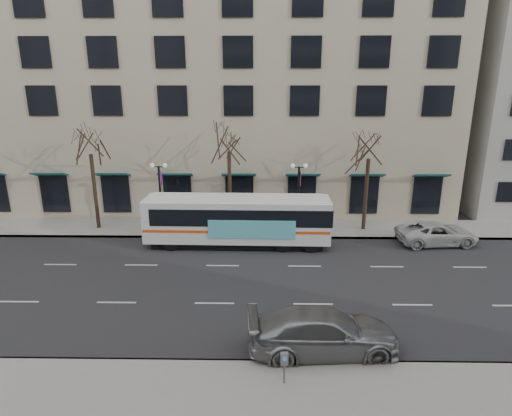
{
  "coord_description": "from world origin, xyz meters",
  "views": [
    {
      "loc": [
        2.42,
        -21.64,
        10.85
      ],
      "look_at": [
        2.05,
        1.26,
        4.0
      ],
      "focal_mm": 30.0,
      "sensor_mm": 36.0,
      "label": 1
    }
  ],
  "objects_px": {
    "city_bus": "(239,219)",
    "tree_far_left": "(89,141)",
    "tree_far_mid": "(229,138)",
    "pay_station": "(284,361)",
    "white_pickup": "(437,233)",
    "lamp_post_right": "(298,195)",
    "silver_car": "(323,332)",
    "lamp_post_left": "(160,194)",
    "tree_far_right": "(370,145)"
  },
  "relations": [
    {
      "from": "tree_far_left",
      "to": "tree_far_right",
      "type": "height_order",
      "value": "tree_far_left"
    },
    {
      "from": "tree_far_right",
      "to": "city_bus",
      "type": "distance_m",
      "value": 10.7
    },
    {
      "from": "tree_far_right",
      "to": "city_bus",
      "type": "bearing_deg",
      "value": -161.89
    },
    {
      "from": "tree_far_mid",
      "to": "white_pickup",
      "type": "bearing_deg",
      "value": -10.21
    },
    {
      "from": "tree_far_mid",
      "to": "city_bus",
      "type": "distance_m",
      "value": 5.94
    },
    {
      "from": "tree_far_right",
      "to": "tree_far_left",
      "type": "bearing_deg",
      "value": 180.0
    },
    {
      "from": "lamp_post_left",
      "to": "silver_car",
      "type": "height_order",
      "value": "lamp_post_left"
    },
    {
      "from": "tree_far_left",
      "to": "lamp_post_right",
      "type": "height_order",
      "value": "tree_far_left"
    },
    {
      "from": "tree_far_mid",
      "to": "lamp_post_right",
      "type": "distance_m",
      "value": 6.41
    },
    {
      "from": "white_pickup",
      "to": "lamp_post_right",
      "type": "bearing_deg",
      "value": 72.83
    },
    {
      "from": "tree_far_left",
      "to": "silver_car",
      "type": "distance_m",
      "value": 21.96
    },
    {
      "from": "tree_far_right",
      "to": "pay_station",
      "type": "distance_m",
      "value": 19.22
    },
    {
      "from": "silver_car",
      "to": "tree_far_mid",
      "type": "bearing_deg",
      "value": 14.61
    },
    {
      "from": "lamp_post_right",
      "to": "white_pickup",
      "type": "relative_size",
      "value": 0.96
    },
    {
      "from": "tree_far_mid",
      "to": "city_bus",
      "type": "relative_size",
      "value": 0.68
    },
    {
      "from": "lamp_post_right",
      "to": "lamp_post_left",
      "type": "bearing_deg",
      "value": 180.0
    },
    {
      "from": "tree_far_mid",
      "to": "lamp_post_right",
      "type": "bearing_deg",
      "value": -6.83
    },
    {
      "from": "tree_far_left",
      "to": "pay_station",
      "type": "bearing_deg",
      "value": -52.37
    },
    {
      "from": "silver_car",
      "to": "white_pickup",
      "type": "xyz_separation_m",
      "value": [
        9.48,
        12.4,
        -0.15
      ]
    },
    {
      "from": "lamp_post_right",
      "to": "silver_car",
      "type": "distance_m",
      "value": 14.54
    },
    {
      "from": "tree_far_mid",
      "to": "lamp_post_left",
      "type": "height_order",
      "value": "tree_far_mid"
    },
    {
      "from": "lamp_post_right",
      "to": "city_bus",
      "type": "height_order",
      "value": "lamp_post_right"
    },
    {
      "from": "tree_far_left",
      "to": "lamp_post_left",
      "type": "xyz_separation_m",
      "value": [
        5.01,
        -0.6,
        -3.75
      ]
    },
    {
      "from": "city_bus",
      "to": "lamp_post_right",
      "type": "bearing_deg",
      "value": 30.79
    },
    {
      "from": "tree_far_left",
      "to": "tree_far_mid",
      "type": "distance_m",
      "value": 10.0
    },
    {
      "from": "tree_far_mid",
      "to": "silver_car",
      "type": "distance_m",
      "value": 16.9
    },
    {
      "from": "tree_far_mid",
      "to": "pay_station",
      "type": "bearing_deg",
      "value": -79.33
    },
    {
      "from": "tree_far_right",
      "to": "pay_station",
      "type": "xyz_separation_m",
      "value": [
        -6.76,
        -17.17,
        -5.35
      ]
    },
    {
      "from": "tree_far_right",
      "to": "white_pickup",
      "type": "xyz_separation_m",
      "value": [
        4.43,
        -2.6,
        -5.67
      ]
    },
    {
      "from": "tree_far_right",
      "to": "white_pickup",
      "type": "height_order",
      "value": "tree_far_right"
    },
    {
      "from": "city_bus",
      "to": "white_pickup",
      "type": "xyz_separation_m",
      "value": [
        13.62,
        0.41,
        -1.09
      ]
    },
    {
      "from": "lamp_post_left",
      "to": "pay_station",
      "type": "bearing_deg",
      "value": -63.6
    },
    {
      "from": "tree_far_right",
      "to": "lamp_post_left",
      "type": "bearing_deg",
      "value": -177.71
    },
    {
      "from": "tree_far_left",
      "to": "white_pickup",
      "type": "xyz_separation_m",
      "value": [
        24.43,
        -2.6,
        -5.94
      ]
    },
    {
      "from": "tree_far_left",
      "to": "tree_far_right",
      "type": "xyz_separation_m",
      "value": [
        20.0,
        0.0,
        -0.28
      ]
    },
    {
      "from": "silver_car",
      "to": "tree_far_right",
      "type": "bearing_deg",
      "value": -22.26
    },
    {
      "from": "lamp_post_left",
      "to": "silver_car",
      "type": "xyz_separation_m",
      "value": [
        9.94,
        -14.4,
        -2.04
      ]
    },
    {
      "from": "lamp_post_left",
      "to": "pay_station",
      "type": "distance_m",
      "value": 18.6
    },
    {
      "from": "lamp_post_right",
      "to": "silver_car",
      "type": "bearing_deg",
      "value": -90.22
    },
    {
      "from": "tree_far_mid",
      "to": "silver_car",
      "type": "relative_size",
      "value": 1.37
    },
    {
      "from": "lamp_post_right",
      "to": "silver_car",
      "type": "relative_size",
      "value": 0.83
    },
    {
      "from": "city_bus",
      "to": "tree_far_left",
      "type": "bearing_deg",
      "value": 165.45
    },
    {
      "from": "lamp_post_left",
      "to": "silver_car",
      "type": "bearing_deg",
      "value": -55.37
    },
    {
      "from": "pay_station",
      "to": "silver_car",
      "type": "bearing_deg",
      "value": 45.5
    },
    {
      "from": "lamp_post_left",
      "to": "tree_far_right",
      "type": "bearing_deg",
      "value": 2.29
    },
    {
      "from": "tree_far_left",
      "to": "city_bus",
      "type": "xyz_separation_m",
      "value": [
        10.81,
        -3.01,
        -4.86
      ]
    },
    {
      "from": "tree_far_right",
      "to": "city_bus",
      "type": "xyz_separation_m",
      "value": [
        -9.19,
        -3.01,
        -4.58
      ]
    },
    {
      "from": "lamp_post_right",
      "to": "city_bus",
      "type": "xyz_separation_m",
      "value": [
        -4.2,
        -2.41,
        -1.1
      ]
    },
    {
      "from": "tree_far_right",
      "to": "pay_station",
      "type": "relative_size",
      "value": 6.33
    },
    {
      "from": "tree_far_left",
      "to": "tree_far_mid",
      "type": "relative_size",
      "value": 0.98
    }
  ]
}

